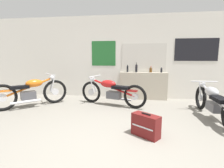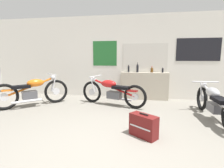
% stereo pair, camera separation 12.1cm
% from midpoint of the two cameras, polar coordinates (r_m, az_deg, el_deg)
% --- Properties ---
extents(ground_plane, '(24.00, 24.00, 0.00)m').
position_cam_midpoint_polar(ground_plane, '(2.75, -3.44, -22.07)').
color(ground_plane, gray).
extents(wall_back, '(10.00, 0.07, 2.80)m').
position_cam_midpoint_polar(wall_back, '(6.07, 4.08, 8.75)').
color(wall_back, silver).
rests_on(wall_back, ground_plane).
extents(sill_counter, '(1.56, 0.28, 0.90)m').
position_cam_midpoint_polar(sill_counter, '(5.95, 9.54, -0.54)').
color(sill_counter, '#B7AD99').
rests_on(sill_counter, ground_plane).
extents(bottle_leftmost, '(0.06, 0.06, 0.28)m').
position_cam_midpoint_polar(bottle_leftmost, '(5.92, 4.50, 5.11)').
color(bottle_leftmost, black).
rests_on(bottle_leftmost, sill_counter).
extents(bottle_left_center, '(0.07, 0.07, 0.32)m').
position_cam_midpoint_polar(bottle_left_center, '(5.90, 7.38, 5.23)').
color(bottle_left_center, black).
rests_on(bottle_left_center, sill_counter).
extents(bottle_center, '(0.09, 0.09, 0.20)m').
position_cam_midpoint_polar(bottle_center, '(5.91, 11.95, 4.59)').
color(bottle_center, '#5B3814').
rests_on(bottle_center, sill_counter).
extents(bottle_right_center, '(0.06, 0.06, 0.19)m').
position_cam_midpoint_polar(bottle_right_center, '(5.94, 15.26, 4.45)').
color(bottle_right_center, black).
rests_on(bottle_right_center, sill_counter).
extents(motorcycle_silver, '(0.64, 2.14, 0.80)m').
position_cam_midpoint_polar(motorcycle_silver, '(4.59, 29.57, -5.08)').
color(motorcycle_silver, black).
rests_on(motorcycle_silver, ground_plane).
extents(motorcycle_red, '(2.01, 0.86, 0.85)m').
position_cam_midpoint_polar(motorcycle_red, '(5.10, -0.75, -2.42)').
color(motorcycle_red, black).
rests_on(motorcycle_red, ground_plane).
extents(motorcycle_orange, '(1.55, 1.52, 0.91)m').
position_cam_midpoint_polar(motorcycle_orange, '(5.48, -25.59, -2.29)').
color(motorcycle_orange, black).
rests_on(motorcycle_orange, ground_plane).
extents(hard_case_darkred, '(0.53, 0.47, 0.43)m').
position_cam_midpoint_polar(hard_case_darkred, '(3.25, 9.89, -13.19)').
color(hard_case_darkred, maroon).
rests_on(hard_case_darkred, ground_plane).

